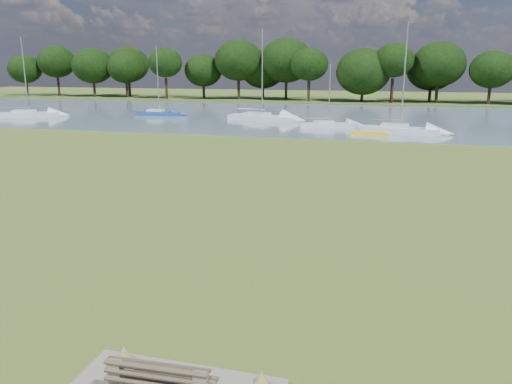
% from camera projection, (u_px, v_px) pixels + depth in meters
% --- Properties ---
extents(ground, '(220.00, 220.00, 0.00)m').
position_uv_depth(ground, '(298.00, 210.00, 22.26)').
color(ground, olive).
extents(river, '(220.00, 40.00, 0.10)m').
position_uv_depth(river, '(360.00, 118.00, 61.56)').
color(river, slate).
rests_on(river, ground).
extents(far_bank, '(220.00, 20.00, 0.40)m').
position_uv_depth(far_bank, '(371.00, 101.00, 89.64)').
color(far_bank, '#4C6626').
rests_on(far_bank, ground).
extents(kayak, '(3.30, 0.77, 0.33)m').
position_uv_depth(kayak, '(369.00, 134.00, 45.74)').
color(kayak, yellow).
rests_on(kayak, river).
extents(tree_line, '(137.74, 8.66, 10.48)m').
position_uv_depth(tree_line, '(358.00, 66.00, 84.93)').
color(tree_line, black).
rests_on(tree_line, far_bank).
extents(sailboat_0, '(8.50, 3.98, 10.30)m').
position_uv_depth(sailboat_0, '(261.00, 116.00, 58.59)').
color(sailboat_0, silver).
rests_on(sailboat_0, river).
extents(sailboat_1, '(6.14, 3.39, 6.33)m').
position_uv_depth(sailboat_1, '(328.00, 124.00, 51.52)').
color(sailboat_1, silver).
rests_on(sailboat_1, river).
extents(sailboat_2, '(7.48, 4.90, 9.64)m').
position_uv_depth(sailboat_2, '(28.00, 113.00, 62.04)').
color(sailboat_2, silver).
rests_on(sailboat_2, river).
extents(sailboat_3, '(7.24, 2.78, 10.05)m').
position_uv_depth(sailboat_3, '(400.00, 128.00, 47.02)').
color(sailboat_3, silver).
rests_on(sailboat_3, river).
extents(sailboat_4, '(5.97, 2.40, 8.61)m').
position_uv_depth(sailboat_4, '(159.00, 112.00, 63.76)').
color(sailboat_4, navy).
rests_on(sailboat_4, river).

